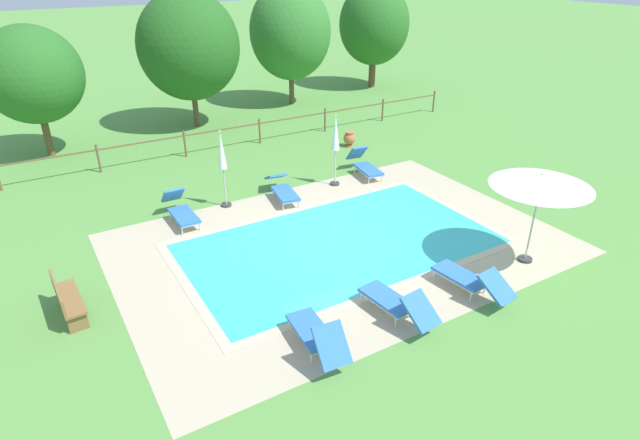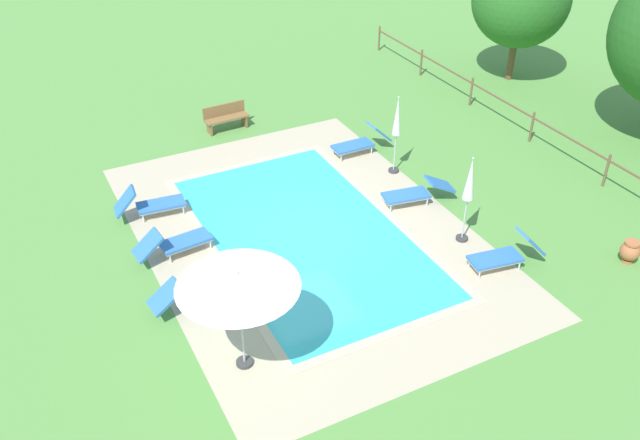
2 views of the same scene
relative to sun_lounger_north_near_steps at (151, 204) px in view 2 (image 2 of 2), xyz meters
The scene contains 16 objects.
ground_plane 4.38m from the sun_lounger_north_near_steps, 51.01° to the left, with size 160.00×160.00×0.00m, color #599342.
pool_deck_paving 4.38m from the sun_lounger_north_near_steps, 51.01° to the left, with size 11.77×8.13×0.01m, color #BCAD8E.
swimming_pool_water 4.38m from the sun_lounger_north_near_steps, 51.01° to the left, with size 8.31×4.68×0.01m, color #38C6D1.
pool_coping_rim 4.38m from the sun_lounger_north_near_steps, 51.01° to the left, with size 8.79×5.16×0.01m.
sun_lounger_north_near_steps is the anchor object (origin of this frame).
sun_lounger_north_mid 4.09m from the sun_lounger_north_near_steps, ahead, with size 0.82×2.08×0.79m.
sun_lounger_north_far 6.97m from the sun_lounger_north_near_steps, 94.66° to the left, with size 0.61×1.95×0.91m.
sun_lounger_south_near_corner 7.38m from the sun_lounger_north_near_steps, 68.06° to the left, with size 0.95×2.15×0.71m.
sun_lounger_south_mid 2.04m from the sun_lounger_north_near_steps, ahead, with size 0.81×2.05×0.84m.
sun_lounger_south_far 9.50m from the sun_lounger_north_near_steps, 48.97° to the left, with size 0.88×1.98×0.94m.
patio_umbrella_open_foreground 6.66m from the sun_lounger_north_near_steps, ahead, with size 2.45×2.45×2.46m.
patio_umbrella_closed_row_west 7.43m from the sun_lounger_north_near_steps, 82.42° to the left, with size 0.32×0.32×2.48m.
patio_umbrella_closed_row_mid_west 8.55m from the sun_lounger_north_near_steps, 55.19° to the left, with size 0.32×0.32×2.46m.
wooden_bench_lawn_side 5.54m from the sun_lounger_north_near_steps, 137.63° to the left, with size 0.52×1.52×0.87m.
terracotta_urn_near_fence 12.55m from the sun_lounger_north_near_steps, 53.28° to the left, with size 0.49×0.49×0.62m.
perimeter_fence 12.66m from the sun_lounger_north_near_steps, 76.72° to the left, with size 22.48×0.08×1.05m.
Camera 2 is at (13.53, -6.50, 10.56)m, focal length 38.71 mm.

